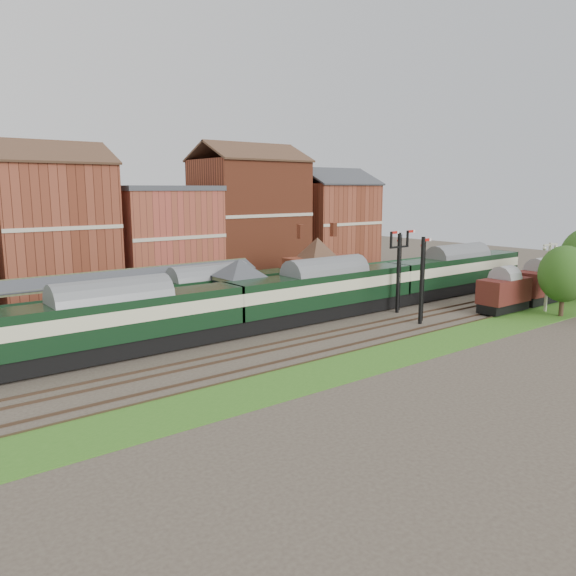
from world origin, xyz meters
TOP-DOWN VIEW (x-y plane):
  - ground at (0.00, 0.00)m, footprint 160.00×160.00m
  - grass_back at (0.00, 16.00)m, footprint 90.00×4.50m
  - grass_front at (0.00, -12.00)m, footprint 90.00×5.00m
  - fence at (0.00, 18.00)m, footprint 90.00×0.12m
  - platform at (-5.00, 9.75)m, footprint 55.00×3.40m
  - signal_box at (-3.00, 3.25)m, footprint 5.40×5.40m
  - brick_hut at (5.00, 3.25)m, footprint 3.20×2.64m
  - station_building at (12.00, 9.75)m, footprint 8.10×8.10m
  - canopy at (-11.00, 9.75)m, footprint 26.00×3.89m
  - semaphore_bracket at (12.04, -2.50)m, footprint 3.60×0.25m
  - semaphore_siding at (10.02, -7.00)m, footprint 1.23×0.25m
  - yard_lamp at (24.00, -11.50)m, footprint 2.60×0.22m
  - town_backdrop at (-0.18, 25.00)m, footprint 69.00×10.00m
  - dmu_train at (4.59, 0.00)m, footprint 62.07×3.26m
  - platform_railcar at (-4.29, 6.50)m, footprint 18.59×2.93m
  - goods_van_a at (20.43, -9.00)m, footprint 5.97×2.59m
  - goods_van_b at (27.20, -9.00)m, footprint 6.34×2.75m
  - goods_van_c at (33.73, -9.00)m, footprint 5.52×2.39m
  - tree_far at (23.18, -13.50)m, footprint 4.74×4.74m

SIDE VIEW (x-z plane):
  - ground at x=0.00m, z-range 0.00..0.00m
  - grass_back at x=0.00m, z-range 0.00..0.06m
  - grass_front at x=0.00m, z-range 0.00..0.06m
  - platform at x=-5.00m, z-range 0.00..1.00m
  - fence at x=0.00m, z-range 0.00..1.50m
  - brick_hut at x=5.00m, z-range -0.28..2.67m
  - goods_van_c at x=33.73m, z-range 0.24..3.59m
  - goods_van_a at x=20.43m, z-range 0.25..3.87m
  - goods_van_b at x=27.20m, z-range 0.26..4.11m
  - platform_railcar at x=-4.29m, z-range 0.36..4.64m
  - dmu_train at x=4.59m, z-range 0.38..5.15m
  - signal_box at x=-3.00m, z-range 0.19..6.19m
  - station_building at x=12.00m, z-range 1.01..6.91m
  - yard_lamp at x=24.00m, z-range 0.49..7.49m
  - semaphore_siding at x=10.02m, z-range 0.16..8.16m
  - tree_far at x=23.18m, z-range 0.72..7.64m
  - canopy at x=-11.00m, z-range 2.54..6.62m
  - semaphore_bracket at x=12.04m, z-range 0.54..8.72m
  - town_backdrop at x=-0.18m, z-range -1.00..15.00m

